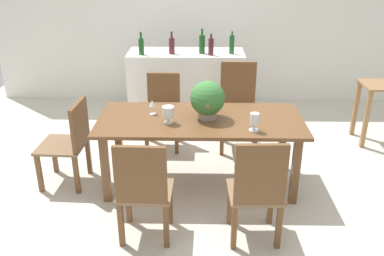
{
  "coord_description": "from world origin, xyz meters",
  "views": [
    {
      "loc": [
        -0.01,
        -3.92,
        2.32
      ],
      "look_at": [
        -0.08,
        -0.01,
        0.6
      ],
      "focal_mm": 39.25,
      "sensor_mm": 36.0,
      "label": 1
    }
  ],
  "objects": [
    {
      "name": "chair_head_end",
      "position": [
        -1.31,
        -0.09,
        0.5
      ],
      "size": [
        0.48,
        0.5,
        0.9
      ],
      "rotation": [
        0.0,
        0.0,
        -1.62
      ],
      "color": "brown",
      "rests_on": "ground"
    },
    {
      "name": "wine_bottle_clear",
      "position": [
        -0.38,
        1.53,
        1.1
      ],
      "size": [
        0.08,
        0.08,
        0.29
      ],
      "color": "#511E28",
      "rests_on": "kitchen_counter"
    },
    {
      "name": "wine_bottle_tall",
      "position": [
        0.41,
        1.55,
        1.12
      ],
      "size": [
        0.07,
        0.07,
        0.29
      ],
      "color": "#194C1E",
      "rests_on": "kitchen_counter"
    },
    {
      "name": "kitchen_counter",
      "position": [
        -0.2,
        1.62,
        0.5
      ],
      "size": [
        1.55,
        0.59,
        0.99
      ],
      "primitive_type": "cube",
      "color": "white",
      "rests_on": "ground"
    },
    {
      "name": "back_wall",
      "position": [
        0.0,
        2.6,
        1.3
      ],
      "size": [
        6.4,
        0.1,
        2.6
      ],
      "primitive_type": "cube",
      "color": "white",
      "rests_on": "ground"
    },
    {
      "name": "flower_centerpiece",
      "position": [
        0.07,
        -0.08,
        0.94
      ],
      "size": [
        0.34,
        0.34,
        0.38
      ],
      "color": "gray",
      "rests_on": "dining_table"
    },
    {
      "name": "crystal_vase_left",
      "position": [
        0.49,
        -0.38,
        0.84
      ],
      "size": [
        0.09,
        0.09,
        0.17
      ],
      "color": "silver",
      "rests_on": "dining_table"
    },
    {
      "name": "chair_near_left",
      "position": [
        -0.46,
        -1.03,
        0.52
      ],
      "size": [
        0.46,
        0.42,
        0.94
      ],
      "rotation": [
        0.0,
        0.0,
        3.12
      ],
      "color": "brown",
      "rests_on": "ground"
    },
    {
      "name": "chair_far_left",
      "position": [
        -0.45,
        0.86,
        0.5
      ],
      "size": [
        0.44,
        0.43,
        0.9
      ],
      "rotation": [
        0.0,
        0.0,
        -0.02
      ],
      "color": "brown",
      "rests_on": "ground"
    },
    {
      "name": "dining_table",
      "position": [
        0.0,
        -0.08,
        0.65
      ],
      "size": [
        2.03,
        0.9,
        0.74
      ],
      "color": "brown",
      "rests_on": "ground"
    },
    {
      "name": "wine_bottle_dark",
      "position": [
        0.13,
        1.47,
        1.11
      ],
      "size": [
        0.07,
        0.07,
        0.28
      ],
      "color": "#511E28",
      "rests_on": "kitchen_counter"
    },
    {
      "name": "crystal_vase_center_near",
      "position": [
        -0.31,
        -0.21,
        0.85
      ],
      "size": [
        0.12,
        0.12,
        0.17
      ],
      "color": "silver",
      "rests_on": "dining_table"
    },
    {
      "name": "chair_far_right",
      "position": [
        0.46,
        0.88,
        0.56
      ],
      "size": [
        0.47,
        0.47,
        1.03
      ],
      "rotation": [
        0.0,
        0.0,
        -0.01
      ],
      "color": "brown",
      "rests_on": "ground"
    },
    {
      "name": "ground_plane",
      "position": [
        0.0,
        0.0,
        0.0
      ],
      "size": [
        7.04,
        7.04,
        0.0
      ],
      "primitive_type": "plane",
      "color": "beige"
    },
    {
      "name": "chair_near_right",
      "position": [
        0.46,
        -1.04,
        0.53
      ],
      "size": [
        0.46,
        0.43,
        0.97
      ],
      "rotation": [
        0.0,
        0.0,
        3.18
      ],
      "color": "brown",
      "rests_on": "ground"
    },
    {
      "name": "wine_bottle_amber",
      "position": [
        -0.77,
        1.47,
        1.11
      ],
      "size": [
        0.07,
        0.07,
        0.29
      ],
      "color": "#194C1E",
      "rests_on": "kitchen_counter"
    },
    {
      "name": "wine_bottle_green",
      "position": [
        0.01,
        1.56,
        1.12
      ],
      "size": [
        0.08,
        0.08,
        0.32
      ],
      "color": "#194C1E",
      "rests_on": "kitchen_counter"
    },
    {
      "name": "wine_glass",
      "position": [
        -0.48,
        0.02,
        0.85
      ],
      "size": [
        0.06,
        0.06,
        0.15
      ],
      "color": "silver",
      "rests_on": "dining_table"
    }
  ]
}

